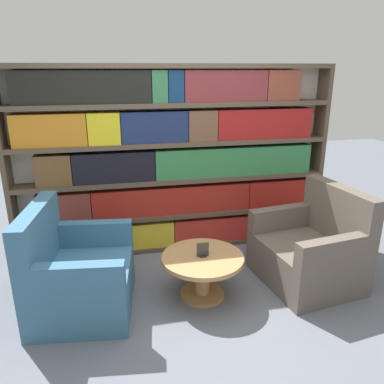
{
  "coord_description": "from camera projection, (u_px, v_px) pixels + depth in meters",
  "views": [
    {
      "loc": [
        -0.65,
        -2.82,
        2.04
      ],
      "look_at": [
        0.07,
        0.6,
        0.87
      ],
      "focal_mm": 35.0,
      "sensor_mm": 36.0,
      "label": 1
    }
  ],
  "objects": [
    {
      "name": "ground_plane",
      "position": [
        198.0,
        304.0,
        3.39
      ],
      "size": [
        14.0,
        14.0,
        0.0
      ],
      "primitive_type": "plane",
      "color": "slate"
    },
    {
      "name": "coffee_table",
      "position": [
        203.0,
        267.0,
        3.43
      ],
      "size": [
        0.75,
        0.75,
        0.41
      ],
      "color": "#AD7F4C",
      "rests_on": "ground_plane"
    },
    {
      "name": "table_sign",
      "position": [
        203.0,
        251.0,
        3.38
      ],
      "size": [
        0.11,
        0.06,
        0.13
      ],
      "color": "black",
      "rests_on": "coffee_table"
    },
    {
      "name": "armchair_right",
      "position": [
        311.0,
        251.0,
        3.69
      ],
      "size": [
        0.94,
        1.04,
        0.95
      ],
      "rotation": [
        0.0,
        0.0,
        -1.42
      ],
      "color": "brown",
      "rests_on": "ground_plane"
    },
    {
      "name": "bookshelf",
      "position": [
        174.0,
        161.0,
        4.2
      ],
      "size": [
        3.54,
        0.3,
        2.08
      ],
      "color": "silver",
      "rests_on": "ground_plane"
    },
    {
      "name": "armchair_left",
      "position": [
        77.0,
        276.0,
        3.26
      ],
      "size": [
        0.92,
        1.02,
        0.95
      ],
      "rotation": [
        0.0,
        0.0,
        1.45
      ],
      "color": "#386684",
      "rests_on": "ground_plane"
    }
  ]
}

